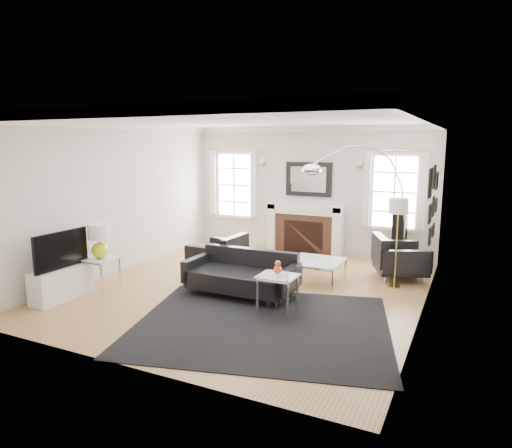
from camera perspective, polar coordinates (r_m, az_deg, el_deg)
The scene contains 25 objects.
floor at distance 7.77m, azimuth -0.94°, elevation -8.16°, with size 6.00×6.00×0.00m, color olive.
back_wall at distance 10.21m, azimuth 6.64°, elevation 4.19°, with size 5.50×0.04×2.80m, color beige.
front_wall at distance 5.00m, azimuth -16.63°, elevation -2.22°, with size 5.50×0.04×2.80m, color beige.
left_wall at distance 9.02m, azimuth -16.80°, elevation 3.07°, with size 0.04×6.00×2.80m, color beige.
right_wall at distance 6.70m, azimuth 20.54°, elevation 0.58°, with size 0.04×6.00×2.80m, color beige.
ceiling at distance 7.40m, azimuth -1.01°, elevation 12.93°, with size 5.50×6.00×0.02m, color white.
crown_molding at distance 7.39m, azimuth -1.01°, elevation 12.46°, with size 5.50×6.00×0.12m, color white.
fireplace at distance 10.13m, azimuth 6.15°, elevation -0.74°, with size 1.70×0.69×1.11m.
mantel_mirror at distance 10.14m, azimuth 6.58°, elevation 5.57°, with size 1.05×0.07×0.75m.
window_left at distance 10.90m, azimuth -2.71°, elevation 4.92°, with size 1.24×0.15×1.62m.
window_right at distance 9.70m, azimuth 16.93°, elevation 3.87°, with size 1.24×0.15×1.62m.
gallery_wall at distance 7.96m, azimuth 21.25°, elevation 2.91°, with size 0.04×1.73×1.29m.
tv_unit at distance 7.85m, azimuth -23.14°, elevation -6.30°, with size 0.35×1.00×1.09m.
area_rug at distance 6.33m, azimuth 0.72°, elevation -12.43°, with size 3.37×2.81×0.01m, color black.
sofa at distance 7.43m, azimuth -1.64°, elevation -6.45°, with size 1.80×0.83×0.58m.
armchair_left at distance 8.52m, azimuth -4.43°, elevation -4.07°, with size 0.88×0.97×0.64m.
armchair_right at distance 8.67m, azimuth 17.20°, elevation -4.19°, with size 1.15×1.22×0.65m.
coffee_table at distance 8.11m, azimuth 7.59°, elevation -4.75°, with size 0.90×0.90×0.40m.
side_table_left at distance 8.04m, azimuth -18.85°, elevation -4.81°, with size 0.50×0.50×0.55m.
nesting_table at distance 6.50m, azimuth 2.73°, elevation -7.46°, with size 0.54×0.45×0.59m.
gourd_lamp at distance 7.94m, azimuth -19.02°, elevation -1.74°, with size 0.36×0.36×0.58m.
orange_vase at distance 6.44m, azimuth 2.74°, elevation -5.53°, with size 0.12×0.12×0.19m.
arc_floor_lamp at distance 8.59m, azimuth 12.85°, elevation 2.58°, with size 1.76×1.63×2.50m.
stick_floor_lamp at distance 7.92m, azimuth 17.36°, elevation 1.60°, with size 0.31×0.31×1.53m.
speaker_tower at distance 9.51m, azimuth 17.47°, elevation -1.41°, with size 0.25×0.25×1.23m, color black.
Camera 1 is at (3.32, -6.60, 2.42)m, focal length 32.00 mm.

